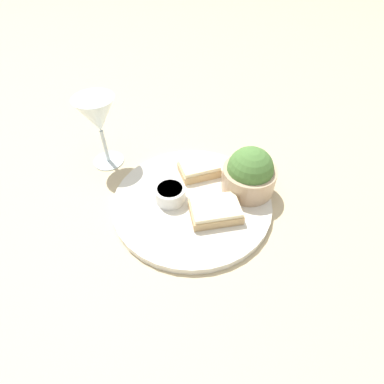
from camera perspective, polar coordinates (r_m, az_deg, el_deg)
The scene contains 7 objects.
ground_plane at distance 0.58m, azimuth 0.00°, elevation -2.33°, with size 4.00×4.00×0.00m, color #C6B289.
dinner_plate at distance 0.58m, azimuth 0.00°, elevation -1.86°, with size 0.30×0.30×0.01m.
salad_bowl at distance 0.58m, azimuth 10.87°, elevation 3.47°, with size 0.10×0.10×0.09m.
sauce_ramekin at distance 0.56m, azimuth -4.18°, elevation -0.24°, with size 0.06×0.06×0.03m.
cheese_toast_near at distance 0.54m, azimuth 4.48°, elevation -3.53°, with size 0.11×0.09×0.03m.
cheese_toast_far at distance 0.62m, azimuth 1.41°, elevation 4.49°, with size 0.10×0.09×0.03m.
wine_glass at distance 0.64m, azimuth -17.52°, elevation 13.36°, with size 0.08×0.08×0.15m.
Camera 1 is at (0.08, -0.38, 0.43)m, focal length 28.00 mm.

